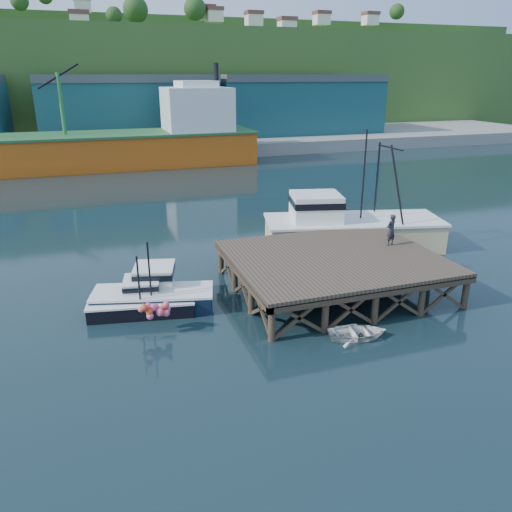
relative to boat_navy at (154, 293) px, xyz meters
name	(u,v)px	position (x,y,z in m)	size (l,w,h in m)	color
ground	(246,301)	(5.04, -1.06, -0.82)	(300.00, 300.00, 0.00)	black
wharf	(336,260)	(10.54, -1.25, 1.12)	(12.00, 10.00, 2.62)	brown
far_quay	(129,140)	(5.04, 68.94, 0.18)	(160.00, 40.00, 2.00)	gray
warehouse_mid	(129,110)	(5.04, 63.94, 5.68)	(28.00, 16.00, 9.00)	#1A4956
warehouse_right	(293,107)	(35.04, 63.94, 5.68)	(30.00, 16.00, 9.00)	#1A4956
cargo_ship	(79,144)	(-3.42, 46.94, 2.49)	(55.50, 10.00, 13.75)	#D25913
hillside	(112,80)	(5.04, 98.94, 10.18)	(220.00, 50.00, 22.00)	#2D511E
boat_navy	(154,293)	(0.00, 0.00, 0.00)	(6.92, 4.42, 4.09)	black
boat_black	(142,300)	(-0.71, -0.45, -0.18)	(5.92, 4.92, 3.49)	black
trawler	(350,225)	(15.18, 5.44, 0.95)	(13.60, 7.52, 8.62)	beige
dinghy	(358,332)	(8.95, -6.86, -0.52)	(2.08, 2.92, 0.60)	silver
dockworker	(391,230)	(14.75, -0.38, 2.29)	(0.72, 0.47, 1.98)	black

